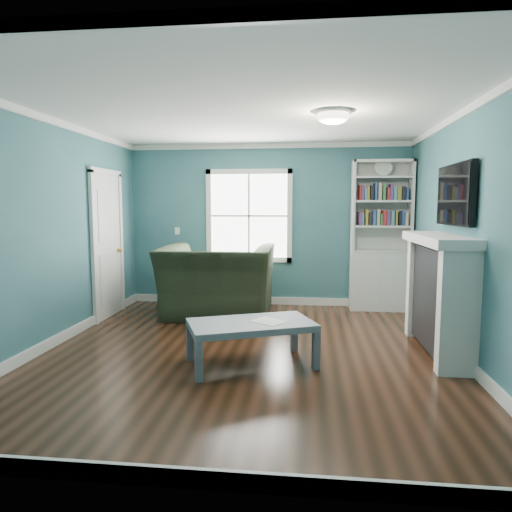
# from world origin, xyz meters

# --- Properties ---
(floor) EXTENTS (5.00, 5.00, 0.00)m
(floor) POSITION_xyz_m (0.00, 0.00, 0.00)
(floor) COLOR black
(floor) RESTS_ON ground
(room_walls) EXTENTS (5.00, 5.00, 5.00)m
(room_walls) POSITION_xyz_m (0.00, 0.00, 1.58)
(room_walls) COLOR #315C69
(room_walls) RESTS_ON ground
(trim) EXTENTS (4.50, 5.00, 2.60)m
(trim) POSITION_xyz_m (0.00, 0.00, 1.24)
(trim) COLOR white
(trim) RESTS_ON ground
(window) EXTENTS (1.40, 0.06, 1.50)m
(window) POSITION_xyz_m (-0.30, 2.49, 1.45)
(window) COLOR white
(window) RESTS_ON room_walls
(bookshelf) EXTENTS (0.90, 0.35, 2.31)m
(bookshelf) POSITION_xyz_m (1.77, 2.30, 0.92)
(bookshelf) COLOR silver
(bookshelf) RESTS_ON ground
(fireplace) EXTENTS (0.44, 1.58, 1.30)m
(fireplace) POSITION_xyz_m (2.08, 0.20, 0.64)
(fireplace) COLOR black
(fireplace) RESTS_ON ground
(tv) EXTENTS (0.06, 1.10, 0.65)m
(tv) POSITION_xyz_m (2.20, 0.20, 1.72)
(tv) COLOR black
(tv) RESTS_ON fireplace
(door) EXTENTS (0.12, 0.98, 2.17)m
(door) POSITION_xyz_m (-2.22, 1.40, 1.07)
(door) COLOR silver
(door) RESTS_ON ground
(ceiling_fixture) EXTENTS (0.38, 0.38, 0.15)m
(ceiling_fixture) POSITION_xyz_m (0.90, 0.10, 2.55)
(ceiling_fixture) COLOR white
(ceiling_fixture) RESTS_ON room_walls
(light_switch) EXTENTS (0.08, 0.01, 0.12)m
(light_switch) POSITION_xyz_m (-1.50, 2.48, 1.20)
(light_switch) COLOR white
(light_switch) RESTS_ON room_walls
(recliner) EXTENTS (1.59, 1.04, 1.38)m
(recliner) POSITION_xyz_m (-0.65, 1.60, 0.69)
(recliner) COLOR black
(recliner) RESTS_ON ground
(coffee_table) EXTENTS (1.39, 1.09, 0.45)m
(coffee_table) POSITION_xyz_m (0.09, -0.42, 0.39)
(coffee_table) COLOR #555B66
(coffee_table) RESTS_ON ground
(paper_sheet) EXTENTS (0.40, 0.39, 0.00)m
(paper_sheet) POSITION_xyz_m (0.27, -0.39, 0.45)
(paper_sheet) COLOR white
(paper_sheet) RESTS_ON coffee_table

